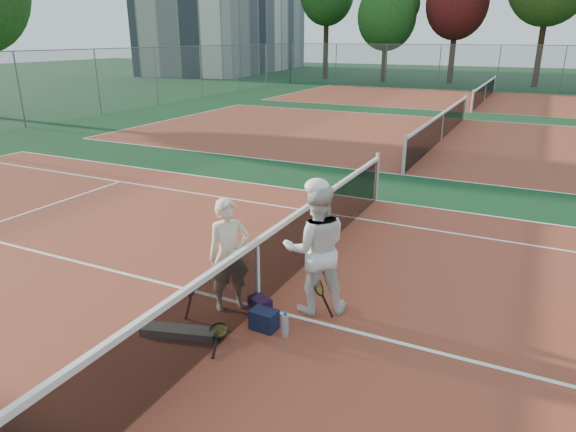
{
  "coord_description": "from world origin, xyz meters",
  "views": [
    {
      "loc": [
        3.14,
        -5.46,
        3.55
      ],
      "look_at": [
        0.0,
        0.94,
        1.05
      ],
      "focal_mm": 32.0,
      "sensor_mm": 36.0,
      "label": 1
    }
  ],
  "objects_px": {
    "racket_spare": "(219,333)",
    "water_bottle": "(285,326)",
    "racket_black_held": "(318,296)",
    "sports_bag_purple": "(260,306)",
    "sports_bag_navy": "(264,320)",
    "racket_red": "(194,300)",
    "player_a": "(229,255)",
    "net_main": "(257,274)",
    "player_b": "(316,249)"
  },
  "relations": [
    {
      "from": "racket_spare",
      "to": "water_bottle",
      "type": "bearing_deg",
      "value": -86.76
    },
    {
      "from": "racket_black_held",
      "to": "sports_bag_purple",
      "type": "bearing_deg",
      "value": 19.42
    },
    {
      "from": "sports_bag_navy",
      "to": "racket_red",
      "type": "bearing_deg",
      "value": -167.0
    },
    {
      "from": "racket_black_held",
      "to": "racket_spare",
      "type": "xyz_separation_m",
      "value": [
        -0.89,
        -1.06,
        -0.21
      ]
    },
    {
      "from": "racket_black_held",
      "to": "sports_bag_navy",
      "type": "xyz_separation_m",
      "value": [
        -0.47,
        -0.63,
        -0.14
      ]
    },
    {
      "from": "racket_black_held",
      "to": "water_bottle",
      "type": "xyz_separation_m",
      "value": [
        -0.15,
        -0.67,
        -0.13
      ]
    },
    {
      "from": "player_a",
      "to": "sports_bag_navy",
      "type": "bearing_deg",
      "value": -71.76
    },
    {
      "from": "water_bottle",
      "to": "net_main",
      "type": "bearing_deg",
      "value": 143.97
    },
    {
      "from": "net_main",
      "to": "water_bottle",
      "type": "relative_size",
      "value": 36.6
    },
    {
      "from": "net_main",
      "to": "player_a",
      "type": "xyz_separation_m",
      "value": [
        -0.35,
        -0.14,
        0.27
      ]
    },
    {
      "from": "racket_black_held",
      "to": "sports_bag_navy",
      "type": "distance_m",
      "value": 0.8
    },
    {
      "from": "sports_bag_purple",
      "to": "racket_black_held",
      "type": "bearing_deg",
      "value": 25.06
    },
    {
      "from": "racket_red",
      "to": "water_bottle",
      "type": "height_order",
      "value": "racket_red"
    },
    {
      "from": "player_b",
      "to": "sports_bag_purple",
      "type": "distance_m",
      "value": 1.08
    },
    {
      "from": "net_main",
      "to": "racket_black_held",
      "type": "height_order",
      "value": "net_main"
    },
    {
      "from": "water_bottle",
      "to": "player_b",
      "type": "bearing_deg",
      "value": 85.42
    },
    {
      "from": "racket_red",
      "to": "racket_black_held",
      "type": "distance_m",
      "value": 1.64
    },
    {
      "from": "player_a",
      "to": "racket_black_held",
      "type": "bearing_deg",
      "value": -32.21
    },
    {
      "from": "racket_spare",
      "to": "sports_bag_navy",
      "type": "xyz_separation_m",
      "value": [
        0.41,
        0.42,
        0.07
      ]
    },
    {
      "from": "racket_black_held",
      "to": "sports_bag_purple",
      "type": "height_order",
      "value": "racket_black_held"
    },
    {
      "from": "player_b",
      "to": "racket_spare",
      "type": "height_order",
      "value": "player_b"
    },
    {
      "from": "net_main",
      "to": "player_b",
      "type": "bearing_deg",
      "value": 23.25
    },
    {
      "from": "net_main",
      "to": "sports_bag_purple",
      "type": "relative_size",
      "value": 36.27
    },
    {
      "from": "racket_spare",
      "to": "sports_bag_purple",
      "type": "bearing_deg",
      "value": -38.81
    },
    {
      "from": "racket_red",
      "to": "sports_bag_navy",
      "type": "relative_size",
      "value": 1.75
    },
    {
      "from": "net_main",
      "to": "racket_black_held",
      "type": "distance_m",
      "value": 0.87
    },
    {
      "from": "racket_spare",
      "to": "water_bottle",
      "type": "height_order",
      "value": "water_bottle"
    },
    {
      "from": "racket_black_held",
      "to": "net_main",
      "type": "bearing_deg",
      "value": 7.64
    },
    {
      "from": "player_b",
      "to": "racket_spare",
      "type": "relative_size",
      "value": 3.01
    },
    {
      "from": "net_main",
      "to": "water_bottle",
      "type": "height_order",
      "value": "net_main"
    },
    {
      "from": "sports_bag_navy",
      "to": "player_b",
      "type": "bearing_deg",
      "value": 62.94
    },
    {
      "from": "racket_spare",
      "to": "racket_red",
      "type": "bearing_deg",
      "value": 43.45
    },
    {
      "from": "player_a",
      "to": "racket_red",
      "type": "bearing_deg",
      "value": -163.5
    },
    {
      "from": "sports_bag_purple",
      "to": "water_bottle",
      "type": "bearing_deg",
      "value": -31.89
    },
    {
      "from": "player_a",
      "to": "water_bottle",
      "type": "xyz_separation_m",
      "value": [
        1.01,
        -0.33,
        -0.63
      ]
    },
    {
      "from": "player_b",
      "to": "racket_spare",
      "type": "bearing_deg",
      "value": 24.69
    },
    {
      "from": "racket_spare",
      "to": "sports_bag_purple",
      "type": "relative_size",
      "value": 1.97
    },
    {
      "from": "player_b",
      "to": "sports_bag_purple",
      "type": "bearing_deg",
      "value": 4.97
    },
    {
      "from": "racket_spare",
      "to": "sports_bag_navy",
      "type": "distance_m",
      "value": 0.59
    },
    {
      "from": "sports_bag_purple",
      "to": "sports_bag_navy",
      "type": "bearing_deg",
      "value": -53.23
    },
    {
      "from": "racket_red",
      "to": "sports_bag_purple",
      "type": "xyz_separation_m",
      "value": [
        0.7,
        0.52,
        -0.17
      ]
    },
    {
      "from": "player_a",
      "to": "sports_bag_navy",
      "type": "distance_m",
      "value": 0.99
    },
    {
      "from": "player_a",
      "to": "sports_bag_purple",
      "type": "bearing_deg",
      "value": -47.52
    },
    {
      "from": "player_a",
      "to": "player_b",
      "type": "distance_m",
      "value": 1.17
    },
    {
      "from": "player_b",
      "to": "racket_red",
      "type": "height_order",
      "value": "player_b"
    },
    {
      "from": "sports_bag_navy",
      "to": "net_main",
      "type": "bearing_deg",
      "value": 127.33
    },
    {
      "from": "racket_spare",
      "to": "player_a",
      "type": "bearing_deg",
      "value": -3.72
    },
    {
      "from": "player_a",
      "to": "player_b",
      "type": "xyz_separation_m",
      "value": [
        1.07,
        0.45,
        0.11
      ]
    },
    {
      "from": "racket_red",
      "to": "racket_black_held",
      "type": "bearing_deg",
      "value": 14.32
    },
    {
      "from": "racket_red",
      "to": "water_bottle",
      "type": "relative_size",
      "value": 1.95
    }
  ]
}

